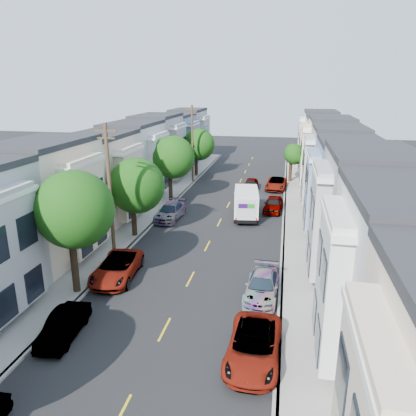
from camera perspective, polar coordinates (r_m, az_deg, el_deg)
ground at (r=27.86m, az=-2.50°, el=-9.97°), size 160.00×160.00×0.00m
road_slab at (r=41.54m, az=2.28°, el=-0.72°), size 12.00×70.00×0.02m
curb_left at (r=42.80m, az=-5.75°, el=-0.17°), size 0.30×70.00×0.15m
curb_right at (r=41.10m, az=10.65°, el=-1.11°), size 0.30×70.00×0.15m
sidewalk_left at (r=43.18m, az=-7.40°, el=-0.07°), size 2.60×70.00×0.15m
sidewalk_right at (r=41.12m, az=12.46°, el=-1.21°), size 2.60×70.00×0.15m
centerline at (r=41.54m, az=2.28°, el=-0.74°), size 0.12×70.00×0.01m
townhouse_row_left at (r=44.51m, az=-12.05°, el=0.11°), size 5.00×70.00×8.50m
townhouse_row_right at (r=41.45m, az=17.70°, el=-1.59°), size 5.00×70.00×8.50m
tree_b at (r=25.27m, az=-18.42°, el=-0.23°), size 4.70×4.70×7.90m
tree_c at (r=34.38m, az=-10.16°, el=3.10°), size 4.70×4.70×6.91m
tree_d at (r=44.80m, az=-5.04°, el=7.11°), size 4.70×4.70×7.37m
tree_e at (r=57.61m, az=-1.39°, el=8.92°), size 4.46×4.46×6.82m
tree_far_r at (r=55.30m, az=11.95°, el=7.34°), size 2.73×2.73×5.16m
utility_pole_near at (r=29.79m, az=-13.60°, el=1.97°), size 1.60×0.26×10.00m
utility_pole_far at (r=54.06m, az=-2.21°, el=9.00°), size 1.60×0.26×10.00m
fedex_truck at (r=40.02m, az=5.38°, el=0.88°), size 2.28×5.92×2.84m
lead_sedan at (r=50.98m, az=6.07°, el=3.34°), size 1.72×4.34×1.40m
parked_left_b at (r=23.04m, az=-19.63°, el=-15.37°), size 1.74×4.11×1.33m
parked_left_c at (r=28.32m, az=-12.69°, el=-8.22°), size 2.98×5.69×1.53m
parked_left_d at (r=39.72m, az=-5.33°, el=-0.51°), size 2.32×5.07×1.49m
parked_right_a at (r=20.39m, az=6.46°, el=-18.76°), size 2.60×5.42×1.49m
parked_right_b at (r=25.68m, az=7.63°, el=-10.83°), size 2.20×4.77×1.40m
parked_right_c at (r=42.45m, az=9.18°, el=0.51°), size 2.15×4.80×1.52m
parked_right_d at (r=51.60m, az=9.58°, el=3.39°), size 2.76×5.35×1.44m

